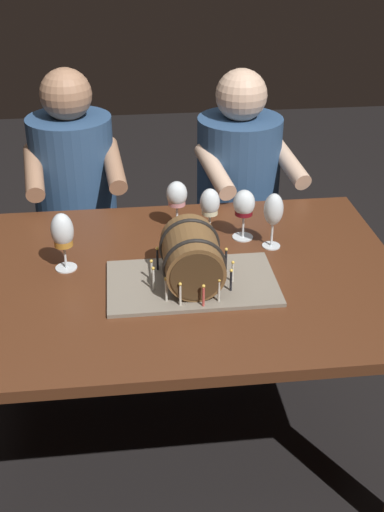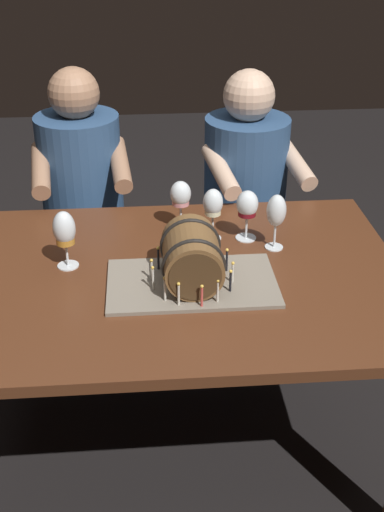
{
  "view_description": "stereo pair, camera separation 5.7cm",
  "coord_description": "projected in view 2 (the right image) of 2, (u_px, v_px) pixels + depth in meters",
  "views": [
    {
      "loc": [
        -0.14,
        -1.72,
        1.77
      ],
      "look_at": [
        0.05,
        -0.07,
        0.83
      ],
      "focal_mm": 45.36,
      "sensor_mm": 36.0,
      "label": 1
    },
    {
      "loc": [
        -0.09,
        -1.72,
        1.77
      ],
      "look_at": [
        0.05,
        -0.07,
        0.83
      ],
      "focal_mm": 45.36,
      "sensor_mm": 36.0,
      "label": 2
    }
  ],
  "objects": [
    {
      "name": "barrel_cake",
      "position": [
        192.0,
        262.0,
        1.92
      ],
      "size": [
        0.51,
        0.3,
        0.19
      ],
      "color": "gray",
      "rests_on": "dining_table"
    },
    {
      "name": "dining_table",
      "position": [
        175.0,
        299.0,
        2.06
      ],
      "size": [
        1.44,
        1.0,
        0.73
      ],
      "color": "#562D19",
      "rests_on": "ground"
    },
    {
      "name": "person_seated_left",
      "position": [
        85.0,
        219.0,
        2.75
      ],
      "size": [
        0.4,
        0.49,
        1.19
      ],
      "color": "#1B2D46",
      "rests_on": "ground"
    },
    {
      "name": "person_seated_right",
      "position": [
        244.0,
        214.0,
        2.8
      ],
      "size": [
        0.45,
        0.53,
        1.17
      ],
      "color": "#1B2D46",
      "rests_on": "ground"
    },
    {
      "name": "wine_glass_red",
      "position": [
        247.0,
        206.0,
        2.16
      ],
      "size": [
        0.07,
        0.07,
        0.18
      ],
      "color": "white",
      "rests_on": "dining_table"
    },
    {
      "name": "wine_glass_white",
      "position": [
        213.0,
        205.0,
        2.15
      ],
      "size": [
        0.07,
        0.07,
        0.18
      ],
      "color": "white",
      "rests_on": "dining_table"
    },
    {
      "name": "wine_glass_rose",
      "position": [
        181.0,
        196.0,
        2.23
      ],
      "size": [
        0.07,
        0.07,
        0.18
      ],
      "color": "white",
      "rests_on": "dining_table"
    },
    {
      "name": "wine_glass_empty",
      "position": [
        276.0,
        212.0,
        2.1
      ],
      "size": [
        0.06,
        0.06,
        0.19
      ],
      "color": "white",
      "rests_on": "dining_table"
    },
    {
      "name": "wine_glass_amber",
      "position": [
        64.0,
        231.0,
        1.99
      ],
      "size": [
        0.07,
        0.07,
        0.19
      ],
      "color": "white",
      "rests_on": "dining_table"
    },
    {
      "name": "ground_plane",
      "position": [
        178.0,
        443.0,
        2.38
      ],
      "size": [
        8.0,
        8.0,
        0.0
      ],
      "primitive_type": "plane",
      "color": "black"
    }
  ]
}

